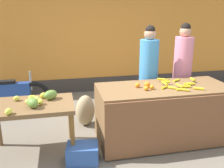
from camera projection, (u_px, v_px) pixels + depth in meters
ground_plane at (132, 142)px, 4.04m from camera, size 24.00×24.00×0.00m
market_wall_back at (101, 37)px, 6.36m from camera, size 9.31×0.23×2.85m
fruit_stall_counter at (163, 114)px, 4.01m from camera, size 2.10×0.93×0.91m
side_table_wooden at (31, 110)px, 3.54m from camera, size 1.20×0.78×0.78m
banana_bunch_pile at (178, 84)px, 3.91m from camera, size 0.69×0.65×0.07m
orange_pile at (146, 85)px, 3.81m from camera, size 0.25×0.25×0.09m
mango_papaya_pile at (38, 99)px, 3.54m from camera, size 0.70×0.69×0.14m
vendor_woman_blue_shirt at (148, 75)px, 4.54m from camera, size 0.34×0.34×1.81m
vendor_woman_pink_shirt at (182, 72)px, 4.70m from camera, size 0.34×0.34×1.84m
parked_motorcycle at (10, 95)px, 5.06m from camera, size 1.60×0.18×0.88m
produce_crate at (83, 153)px, 3.49m from camera, size 0.48×0.38×0.26m
produce_sack at (85, 110)px, 4.57m from camera, size 0.46×0.44×0.58m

